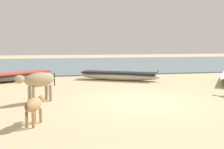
# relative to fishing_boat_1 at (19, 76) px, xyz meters

# --- Properties ---
(ground) EXTENTS (80.00, 80.00, 0.00)m
(ground) POSITION_rel_fishing_boat_1_xyz_m (5.08, -6.34, -0.26)
(ground) COLOR #CCB789
(sea_water) EXTENTS (60.00, 20.00, 0.08)m
(sea_water) POSITION_rel_fishing_boat_1_xyz_m (5.08, 11.49, -0.22)
(sea_water) COLOR slate
(sea_water) RESTS_ON ground
(fishing_boat_1) EXTENTS (3.87, 3.07, 0.68)m
(fishing_boat_1) POSITION_rel_fishing_boat_1_xyz_m (0.00, 0.00, 0.00)
(fishing_boat_1) COLOR #5B5651
(fishing_boat_1) RESTS_ON ground
(fishing_boat_2) EXTENTS (4.72, 3.06, 0.66)m
(fishing_boat_2) POSITION_rel_fishing_boat_1_xyz_m (5.50, -0.74, -0.01)
(fishing_boat_2) COLOR beige
(fishing_boat_2) RESTS_ON ground
(cow_adult_dun) EXTENTS (1.46, 1.22, 1.06)m
(cow_adult_dun) POSITION_rel_fishing_boat_1_xyz_m (1.49, -5.74, 0.50)
(cow_adult_dun) COLOR tan
(cow_adult_dun) RESTS_ON ground
(calf_near_tan) EXTENTS (0.55, 1.06, 0.70)m
(calf_near_tan) POSITION_rel_fishing_boat_1_xyz_m (1.58, -8.37, 0.24)
(calf_near_tan) COLOR tan
(calf_near_tan) RESTS_ON ground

